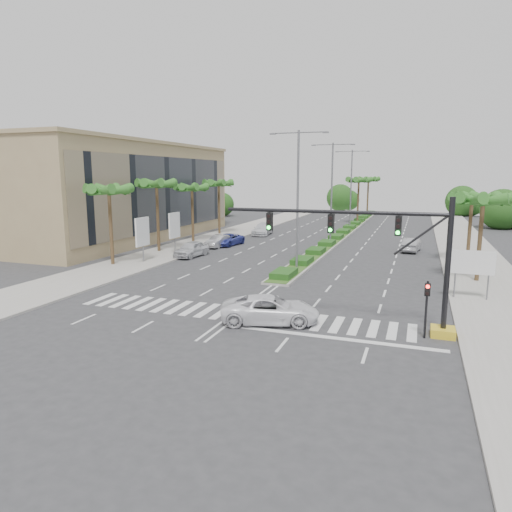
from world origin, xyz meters
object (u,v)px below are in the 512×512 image
(car_parked_a, at_px, (191,249))
(car_crossing, at_px, (270,309))
(car_parked_c, at_px, (228,240))
(car_parked_d, at_px, (263,229))
(car_parked_b, at_px, (219,241))
(car_right, at_px, (411,245))

(car_parked_a, height_order, car_crossing, car_parked_a)
(car_crossing, bearing_deg, car_parked_c, 10.77)
(car_parked_a, relative_size, car_parked_d, 0.86)
(car_parked_b, distance_m, car_right, 21.60)
(car_parked_b, height_order, car_crossing, car_crossing)
(car_parked_a, height_order, car_right, car_parked_a)
(car_parked_d, xyz_separation_m, car_crossing, (12.94, -36.49, -0.02))
(car_parked_c, bearing_deg, car_parked_b, -98.18)
(car_parked_c, distance_m, car_parked_d, 10.66)
(car_crossing, bearing_deg, car_right, -30.99)
(car_parked_a, bearing_deg, car_right, 32.10)
(car_parked_b, xyz_separation_m, car_parked_d, (1.22, 12.22, 0.09))
(car_parked_a, bearing_deg, car_parked_d, 90.91)
(car_parked_d, bearing_deg, car_parked_c, -99.77)
(car_parked_d, relative_size, car_right, 1.20)
(car_parked_b, relative_size, car_right, 0.93)
(car_parked_a, xyz_separation_m, car_right, (21.18, 11.03, -0.05))
(car_parked_a, bearing_deg, car_crossing, -46.42)
(car_parked_b, relative_size, car_parked_c, 0.86)
(car_parked_b, height_order, car_parked_d, car_parked_d)
(car_parked_b, distance_m, car_crossing, 28.10)
(car_parked_b, xyz_separation_m, car_parked_c, (0.45, 1.59, -0.01))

